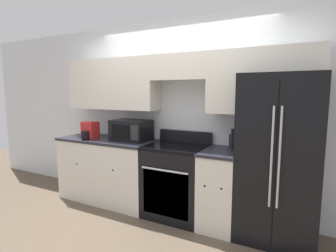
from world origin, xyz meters
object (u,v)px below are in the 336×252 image
(oven_range, at_px, (176,180))
(refrigerator, at_px, (278,158))
(microwave, at_px, (131,130))
(bottle, at_px, (232,140))

(oven_range, xyz_separation_m, refrigerator, (1.21, 0.05, 0.43))
(microwave, bearing_deg, oven_range, -5.26)
(oven_range, height_order, bottle, bottle)
(microwave, relative_size, bottle, 2.26)
(microwave, distance_m, bottle, 1.42)
(refrigerator, distance_m, bottle, 0.58)
(refrigerator, relative_size, microwave, 3.39)
(oven_range, bearing_deg, refrigerator, 2.54)
(bottle, bearing_deg, microwave, -174.20)
(refrigerator, height_order, bottle, refrigerator)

